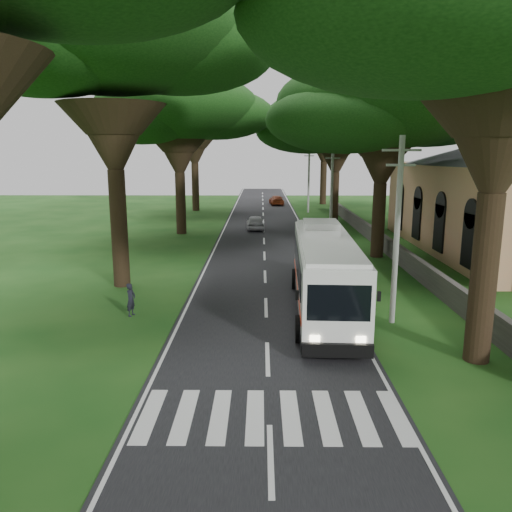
% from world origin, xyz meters
% --- Properties ---
extents(ground, '(140.00, 140.00, 0.00)m').
position_xyz_m(ground, '(0.00, 0.00, 0.00)').
color(ground, '#154313').
rests_on(ground, ground).
extents(road, '(8.00, 120.00, 0.04)m').
position_xyz_m(road, '(0.00, 25.00, 0.01)').
color(road, black).
rests_on(road, ground).
extents(crosswalk, '(8.00, 3.00, 0.01)m').
position_xyz_m(crosswalk, '(0.00, -2.00, 0.00)').
color(crosswalk, silver).
rests_on(crosswalk, ground).
extents(property_wall, '(0.35, 50.00, 1.20)m').
position_xyz_m(property_wall, '(9.00, 24.00, 0.60)').
color(property_wall, '#383533').
rests_on(property_wall, ground).
extents(church, '(14.00, 24.00, 11.60)m').
position_xyz_m(church, '(17.86, 21.55, 4.91)').
color(church, tan).
rests_on(church, ground).
extents(pole_near, '(1.60, 0.24, 8.00)m').
position_xyz_m(pole_near, '(5.50, 6.00, 4.18)').
color(pole_near, gray).
rests_on(pole_near, ground).
extents(pole_mid, '(1.60, 0.24, 8.00)m').
position_xyz_m(pole_mid, '(5.50, 26.00, 4.18)').
color(pole_mid, gray).
rests_on(pole_mid, ground).
extents(pole_far, '(1.60, 0.24, 8.00)m').
position_xyz_m(pole_far, '(5.50, 46.00, 4.18)').
color(pole_far, gray).
rests_on(pole_far, ground).
extents(tree_l_mida, '(14.32, 14.32, 16.21)m').
position_xyz_m(tree_l_mida, '(-8.00, 12.00, 13.02)').
color(tree_l_mida, black).
rests_on(tree_l_mida, ground).
extents(tree_l_midb, '(14.09, 14.09, 14.12)m').
position_xyz_m(tree_l_midb, '(-7.50, 30.00, 11.01)').
color(tree_l_midb, black).
rests_on(tree_l_midb, ground).
extents(tree_l_far, '(13.86, 13.86, 14.98)m').
position_xyz_m(tree_l_far, '(-8.50, 48.00, 11.89)').
color(tree_l_far, black).
rests_on(tree_l_far, ground).
extents(tree_r_mida, '(14.54, 14.54, 13.57)m').
position_xyz_m(tree_r_mida, '(8.00, 20.00, 10.39)').
color(tree_r_mida, black).
rests_on(tree_r_mida, ground).
extents(tree_r_midb, '(15.11, 15.11, 13.67)m').
position_xyz_m(tree_r_midb, '(7.50, 38.00, 10.39)').
color(tree_r_midb, black).
rests_on(tree_r_midb, ground).
extents(tree_r_far, '(16.34, 16.34, 15.56)m').
position_xyz_m(tree_r_far, '(8.50, 56.00, 12.02)').
color(tree_r_far, black).
rests_on(tree_r_far, ground).
extents(coach_bus, '(3.22, 12.11, 3.54)m').
position_xyz_m(coach_bus, '(2.70, 7.62, 1.91)').
color(coach_bus, white).
rests_on(coach_bus, ground).
extents(distant_car_a, '(1.82, 4.11, 1.38)m').
position_xyz_m(distant_car_a, '(-0.80, 32.21, 0.72)').
color(distant_car_a, '#9C9B9F').
rests_on(distant_car_a, road).
extents(distant_car_c, '(2.13, 4.53, 1.28)m').
position_xyz_m(distant_car_c, '(1.89, 54.67, 0.67)').
color(distant_car_c, maroon).
rests_on(distant_car_c, road).
extents(pedestrian, '(0.50, 0.63, 1.52)m').
position_xyz_m(pedestrian, '(-6.15, 6.79, 0.76)').
color(pedestrian, black).
rests_on(pedestrian, ground).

